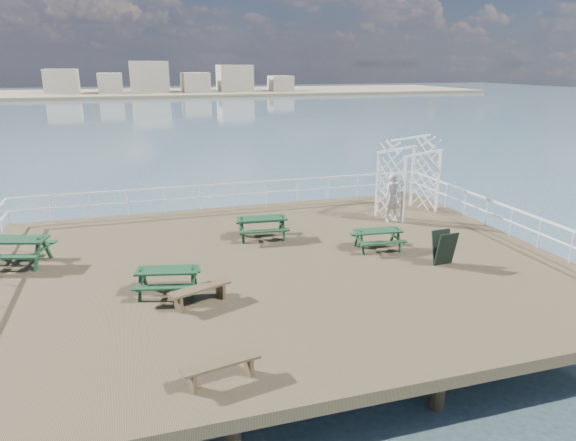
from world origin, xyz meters
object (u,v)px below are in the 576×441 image
at_px(picnic_table_a, 14,246).
at_px(picnic_table_d, 168,276).
at_px(picnic_table_c, 378,235).
at_px(trellis_arbor, 408,180).
at_px(person, 393,198).
at_px(picnic_table_b, 262,223).
at_px(flat_bench_far, 221,366).
at_px(flat_bench_near, 200,291).

distance_m(picnic_table_a, picnic_table_d, 5.65).
relative_size(picnic_table_c, trellis_arbor, 0.52).
bearing_deg(person, picnic_table_c, -126.69).
xyz_separation_m(picnic_table_b, flat_bench_far, (-2.92, -8.28, -0.21)).
bearing_deg(picnic_table_b, trellis_arbor, 16.34).
xyz_separation_m(picnic_table_c, trellis_arbor, (3.08, 3.52, 0.94)).
bearing_deg(picnic_table_c, person, 58.67).
bearing_deg(picnic_table_b, flat_bench_far, -103.86).
bearing_deg(person, trellis_arbor, 35.47).
xyz_separation_m(picnic_table_b, person, (5.45, 0.45, 0.42)).
bearing_deg(picnic_table_c, picnic_table_a, 174.82).
bearing_deg(flat_bench_far, flat_bench_near, 77.71).
relative_size(picnic_table_c, picnic_table_d, 0.87).
distance_m(picnic_table_b, flat_bench_near, 5.51).
distance_m(picnic_table_c, flat_bench_near, 6.76).
distance_m(picnic_table_b, person, 5.49).
xyz_separation_m(picnic_table_c, person, (2.00, 2.73, 0.48)).
distance_m(flat_bench_far, trellis_arbor, 13.47).
relative_size(picnic_table_c, flat_bench_near, 0.99).
relative_size(picnic_table_b, picnic_table_c, 1.13).
bearing_deg(picnic_table_a, picnic_table_c, 6.35).
xyz_separation_m(picnic_table_a, picnic_table_b, (7.99, 0.26, -0.07)).
relative_size(flat_bench_near, person, 0.87).
xyz_separation_m(picnic_table_d, person, (9.05, 4.27, 0.45)).
bearing_deg(person, flat_bench_near, -148.66).
distance_m(picnic_table_b, flat_bench_far, 8.78).
bearing_deg(picnic_table_c, flat_bench_near, -154.10).
relative_size(picnic_table_d, flat_bench_near, 1.13).
height_order(picnic_table_b, flat_bench_far, picnic_table_b).
xyz_separation_m(picnic_table_c, flat_bench_far, (-6.38, -6.00, -0.15)).
bearing_deg(flat_bench_far, person, 35.04).
xyz_separation_m(flat_bench_far, person, (8.37, 8.74, 0.63)).
distance_m(picnic_table_c, flat_bench_far, 8.76).
height_order(flat_bench_far, person, person).
distance_m(picnic_table_a, picnic_table_c, 11.62).
height_order(trellis_arbor, person, trellis_arbor).
bearing_deg(trellis_arbor, flat_bench_near, -172.00).
bearing_deg(flat_bench_near, picnic_table_b, 37.17).
bearing_deg(picnic_table_d, person, 38.26).
xyz_separation_m(picnic_table_a, person, (13.44, 0.71, 0.35)).
xyz_separation_m(picnic_table_a, flat_bench_far, (5.07, -8.02, -0.28)).
relative_size(trellis_arbor, person, 1.66).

